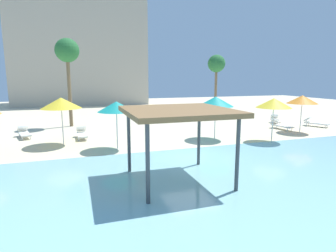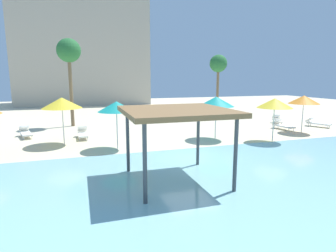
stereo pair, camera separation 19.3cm
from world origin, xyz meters
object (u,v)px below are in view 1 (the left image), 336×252
lounge_chair_1 (315,122)px  beach_umbrella_yellow_4 (61,103)px  beach_umbrella_teal_2 (116,107)px  beach_umbrella_orange_6 (302,100)px  lounge_chair_0 (24,133)px  lounge_chair_4 (82,133)px  beach_umbrella_yellow_0 (274,103)px  palm_tree_0 (216,65)px  beach_umbrella_teal_3 (216,101)px  lounge_chair_2 (275,120)px  palm_tree_1 (67,53)px  lounge_chair_3 (280,125)px  shade_pavilion (178,114)px

lounge_chair_1 → beach_umbrella_yellow_4: bearing=-114.7°
beach_umbrella_teal_2 → beach_umbrella_orange_6: size_ratio=0.99×
beach_umbrella_teal_2 → beach_umbrella_orange_6: 13.65m
lounge_chair_0 → beach_umbrella_yellow_4: bearing=24.5°
lounge_chair_0 → lounge_chair_4: bearing=51.5°
beach_umbrella_yellow_0 → palm_tree_0: palm_tree_0 is taller
beach_umbrella_orange_6 → lounge_chair_0: bearing=167.4°
beach_umbrella_teal_3 → beach_umbrella_yellow_4: 9.56m
beach_umbrella_yellow_4 → lounge_chair_1: size_ratio=1.44×
beach_umbrella_yellow_0 → beach_umbrella_teal_3: 3.59m
lounge_chair_1 → beach_umbrella_teal_2: bearing=-107.6°
palm_tree_0 → lounge_chair_0: bearing=-158.2°
lounge_chair_0 → lounge_chair_2: (20.09, -0.43, 0.00)m
lounge_chair_1 → lounge_chair_2: 3.10m
palm_tree_0 → palm_tree_1: 15.67m
beach_umbrella_yellow_0 → beach_umbrella_orange_6: size_ratio=1.01×
beach_umbrella_yellow_4 → palm_tree_1: palm_tree_1 is taller
lounge_chair_2 → lounge_chair_3: bearing=0.2°
lounge_chair_1 → palm_tree_1: (-19.21, 6.40, 5.61)m
lounge_chair_4 → palm_tree_0: size_ratio=0.30×
lounge_chair_3 → beach_umbrella_yellow_0: bearing=-53.7°
palm_tree_1 → beach_umbrella_teal_2: bearing=-73.5°
beach_umbrella_teal_3 → palm_tree_0: palm_tree_0 is taller
shade_pavilion → lounge_chair_0: 13.14m
beach_umbrella_yellow_0 → lounge_chair_0: beach_umbrella_yellow_0 is taller
shade_pavilion → lounge_chair_0: bearing=123.1°
beach_umbrella_teal_3 → lounge_chair_0: beach_umbrella_teal_3 is taller
beach_umbrella_orange_6 → lounge_chair_0: size_ratio=1.37×
lounge_chair_0 → lounge_chair_2: size_ratio=1.03×
beach_umbrella_yellow_0 → beach_umbrella_teal_3: beach_umbrella_teal_3 is taller
beach_umbrella_yellow_4 → beach_umbrella_orange_6: size_ratio=1.04×
shade_pavilion → lounge_chair_1: size_ratio=1.99×
beach_umbrella_teal_2 → palm_tree_1: 9.74m
beach_umbrella_yellow_0 → palm_tree_1: 16.06m
lounge_chair_1 → palm_tree_1: 21.02m
palm_tree_1 → lounge_chair_4: bearing=-82.1°
beach_umbrella_teal_3 → beach_umbrella_orange_6: 7.13m
lounge_chair_2 → lounge_chair_0: bearing=-60.1°
beach_umbrella_teal_2 → beach_umbrella_teal_3: size_ratio=0.97×
beach_umbrella_yellow_4 → palm_tree_0: 18.90m
shade_pavilion → lounge_chair_2: 16.83m
beach_umbrella_yellow_0 → beach_umbrella_teal_3: size_ratio=0.98×
shade_pavilion → lounge_chair_0: shade_pavilion is taller
beach_umbrella_yellow_4 → lounge_chair_4: size_ratio=1.48×
beach_umbrella_yellow_0 → beach_umbrella_teal_2: bearing=173.0°
beach_umbrella_yellow_0 → lounge_chair_0: (-15.15, 6.19, -2.11)m
lounge_chair_0 → palm_tree_0: 20.26m
beach_umbrella_teal_3 → lounge_chair_4: size_ratio=1.46×
beach_umbrella_yellow_4 → beach_umbrella_yellow_0: bearing=-14.4°
beach_umbrella_teal_3 → palm_tree_0: 13.49m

